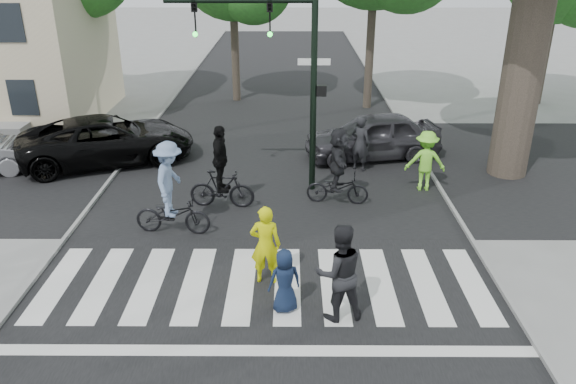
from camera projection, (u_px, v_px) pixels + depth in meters
name	position (u px, v px, depth m)	size (l,w,h in m)	color
ground	(262.00, 311.00, 11.25)	(120.00, 120.00, 0.00)	gray
road_stem	(271.00, 205.00, 15.82)	(10.00, 70.00, 0.01)	black
road_cross	(274.00, 167.00, 18.57)	(70.00, 10.00, 0.01)	black
curb_left	(92.00, 204.00, 15.83)	(0.10, 70.00, 0.10)	gray
curb_right	(450.00, 204.00, 15.78)	(0.10, 70.00, 0.10)	gray
crosswalk	(264.00, 292.00, 11.85)	(10.00, 3.85, 0.01)	silver
traffic_signal	(283.00, 58.00, 15.34)	(4.45, 0.29, 6.00)	black
pedestrian_woman	(266.00, 245.00, 11.90)	(0.66, 0.43, 1.80)	#D8DE05
pedestrian_child	(285.00, 281.00, 11.04)	(0.66, 0.43, 1.35)	#131F3A
pedestrian_adult	(339.00, 273.00, 10.70)	(0.98, 0.76, 2.01)	black
cyclist_left	(171.00, 195.00, 13.93)	(1.97, 1.31, 2.43)	black
cyclist_mid	(221.00, 175.00, 15.36)	(1.84, 1.13, 2.36)	black
cyclist_right	(338.00, 170.00, 15.60)	(1.81, 1.68, 2.21)	black
car_suv	(107.00, 140.00, 18.69)	(2.60, 5.64, 1.57)	black
car_grey	(372.00, 136.00, 19.09)	(1.84, 4.59, 1.56)	#353338
bystander_hivis	(426.00, 161.00, 16.51)	(1.18, 0.68, 1.82)	#81EA37
bystander_dark	(360.00, 143.00, 17.98)	(0.66, 0.43, 1.81)	black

